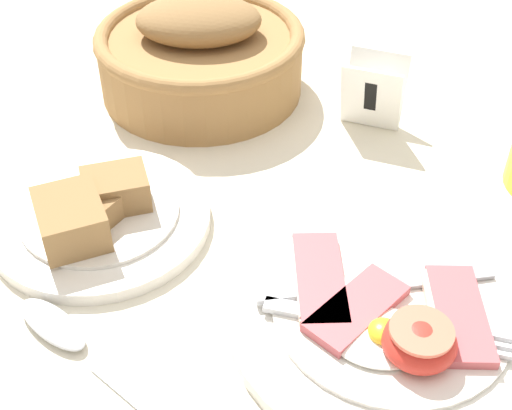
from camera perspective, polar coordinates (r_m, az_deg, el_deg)
The scene contains 6 objects.
ground_plane at distance 0.54m, azimuth 3.02°, elevation -9.52°, with size 3.00×3.00×0.00m, color beige.
breakfast_plate at distance 0.54m, azimuth 10.66°, elevation -8.65°, with size 0.25×0.25×0.04m.
bread_plate at distance 0.62m, azimuth -12.55°, elevation -0.75°, with size 0.19×0.19×0.05m.
bread_basket at distance 0.78m, azimuth -4.46°, elevation 11.98°, with size 0.22×0.22×0.10m.
number_card at distance 0.73m, azimuth 9.35°, elevation 8.86°, with size 0.06×0.05×0.07m.
teaspoon_by_saucer at distance 0.54m, azimuth -14.21°, elevation -10.74°, with size 0.18×0.10×0.01m.
Camera 1 is at (0.07, -0.34, 0.42)m, focal length 50.00 mm.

